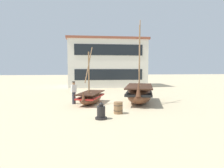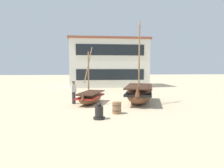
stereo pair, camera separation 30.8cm
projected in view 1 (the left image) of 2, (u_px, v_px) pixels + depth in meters
The scene contains 7 objects.
ground_plane at pixel (114, 104), 15.45m from camera, with size 120.00×120.00×0.00m, color #CCB78E.
fishing_boat_near_left at pixel (139, 93), 15.71m from camera, with size 3.14×5.10×6.29m.
fishing_boat_centre_large at pixel (91, 97), 15.37m from camera, with size 2.35×3.65×4.24m.
fisherman_by_hull at pixel (74, 93), 15.28m from camera, with size 0.42×0.34×1.68m.
capstan_winch at pixel (101, 113), 10.83m from camera, with size 0.63×0.63×0.88m.
wooden_barrel at pixel (118, 108), 12.11m from camera, with size 0.56×0.56×0.70m.
harbor_building_main at pixel (107, 63), 29.73m from camera, with size 11.03×6.14×6.73m.
Camera 1 is at (-2.10, -15.13, 2.73)m, focal length 33.04 mm.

